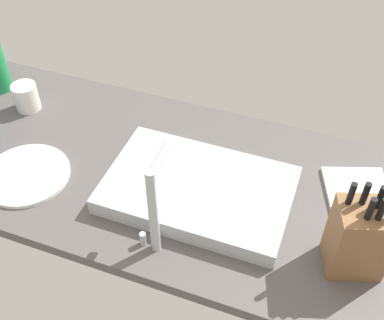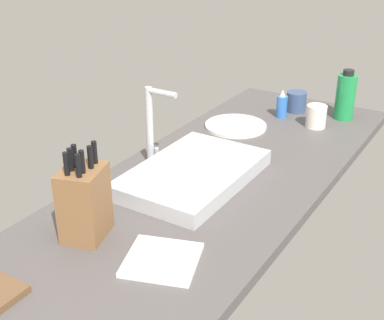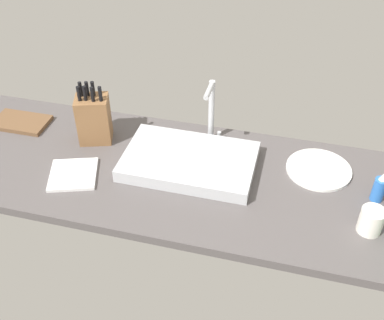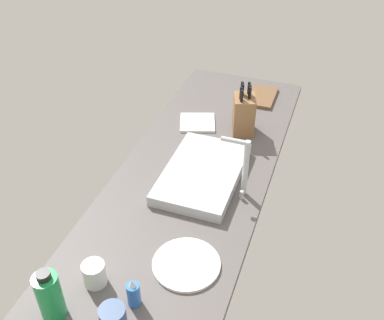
{
  "view_description": "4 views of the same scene",
  "coord_description": "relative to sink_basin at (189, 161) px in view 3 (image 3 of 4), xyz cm",
  "views": [
    {
      "loc": [
        -27.58,
        86.31,
        102.05
      ],
      "look_at": [
        3.82,
        1.65,
        13.42
      ],
      "focal_mm": 44.95,
      "sensor_mm": 36.0,
      "label": 1
    },
    {
      "loc": [
        -125.9,
        -73.97,
        81.81
      ],
      "look_at": [
        -2.27,
        3.18,
        12.53
      ],
      "focal_mm": 49.3,
      "sensor_mm": 36.0,
      "label": 2
    },
    {
      "loc": [
        36.67,
        -128.73,
        118.51
      ],
      "look_at": [
        3.61,
        -1.52,
        12.09
      ],
      "focal_mm": 43.98,
      "sensor_mm": 36.0,
      "label": 3
    },
    {
      "loc": [
        148.48,
        51.76,
        132.98
      ],
      "look_at": [
        -0.91,
        -0.79,
        10.65
      ],
      "focal_mm": 42.9,
      "sensor_mm": 36.0,
      "label": 4
    }
  ],
  "objects": [
    {
      "name": "soap_bottle",
      "position": [
        68.31,
        -0.89,
        2.54
      ],
      "size": [
        4.46,
        4.46,
        11.86
      ],
      "color": "blue",
      "rests_on": "countertop_slab"
    },
    {
      "name": "dinner_plate",
      "position": [
        48.01,
        9.85,
        -1.89
      ],
      "size": [
        24.4,
        24.4,
        1.2
      ],
      "primitive_type": "cylinder",
      "color": "white",
      "rests_on": "countertop_slab"
    },
    {
      "name": "coffee_mug",
      "position": [
        65.24,
        -16.94,
        1.98
      ],
      "size": [
        7.88,
        7.88,
        8.95
      ],
      "primitive_type": "cylinder",
      "color": "silver",
      "rests_on": "countertop_slab"
    },
    {
      "name": "sink_basin",
      "position": [
        0.0,
        0.0,
        0.0
      ],
      "size": [
        49.44,
        31.47,
        4.98
      ],
      "primitive_type": "cube",
      "color": "#B7BABF",
      "rests_on": "countertop_slab"
    },
    {
      "name": "dish_towel",
      "position": [
        -40.55,
        -16.2,
        -1.89
      ],
      "size": [
        21.9,
        22.22,
        1.2
      ],
      "primitive_type": "cube",
      "rotation": [
        0.0,
        0.0,
        0.33
      ],
      "color": "white",
      "rests_on": "countertop_slab"
    },
    {
      "name": "cutting_board",
      "position": [
        -77.26,
        9.43,
        -1.59
      ],
      "size": [
        23.49,
        14.44,
        1.8
      ],
      "primitive_type": "cube",
      "rotation": [
        0.0,
        0.0,
        0.01
      ],
      "color": "brown",
      "rests_on": "countertop_slab"
    },
    {
      "name": "knife_block",
      "position": [
        -41.34,
        7.42,
        7.7
      ],
      "size": [
        15.16,
        13.53,
        25.6
      ],
      "rotation": [
        0.0,
        0.0,
        0.31
      ],
      "color": "brown",
      "rests_on": "countertop_slab"
    },
    {
      "name": "faucet",
      "position": [
        4.09,
        18.36,
        12.94
      ],
      "size": [
        5.5,
        11.92,
        26.85
      ],
      "color": "#B7BABF",
      "rests_on": "countertop_slab"
    },
    {
      "name": "countertop_slab",
      "position": [
        -0.92,
        -4.76,
        -4.24
      ],
      "size": [
        196.2,
        66.13,
        3.5
      ],
      "primitive_type": "cube",
      "color": "#514C4C",
      "rests_on": "ground"
    }
  ]
}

